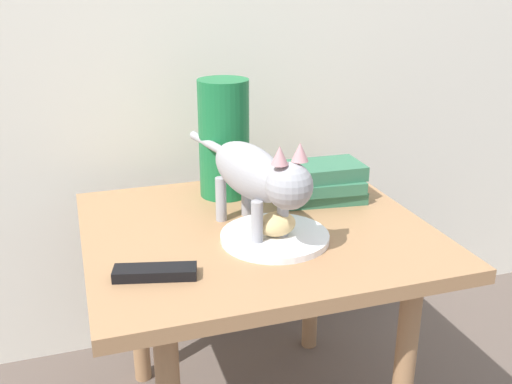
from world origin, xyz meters
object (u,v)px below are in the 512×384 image
object	(u,v)px
bread_roll	(277,224)
green_vase	(224,139)
side_table	(256,255)
book_stack	(320,182)
cat	(256,175)
plate	(275,237)
tv_remote	(155,272)

from	to	relation	value
bread_roll	green_vase	xyz separation A→B (m)	(-0.03, 0.30, 0.10)
side_table	book_stack	world-z (taller)	book_stack
cat	plate	bearing A→B (deg)	-53.31
side_table	book_stack	distance (m)	0.25
book_stack	side_table	bearing A→B (deg)	-152.24
green_vase	tv_remote	distance (m)	0.46
cat	book_stack	xyz separation A→B (m)	(0.21, 0.14, -0.09)
side_table	bread_roll	xyz separation A→B (m)	(0.02, -0.08, 0.11)
plate	green_vase	world-z (taller)	green_vase
cat	tv_remote	xyz separation A→B (m)	(-0.23, -0.12, -0.12)
tv_remote	green_vase	bearing A→B (deg)	72.10
cat	green_vase	world-z (taller)	green_vase
cat	side_table	bearing A→B (deg)	73.39
green_vase	side_table	bearing A→B (deg)	-86.74
tv_remote	plate	bearing A→B (deg)	31.56
bread_roll	book_stack	world-z (taller)	book_stack
side_table	cat	size ratio (longest dim) A/B	1.55
green_vase	cat	bearing A→B (deg)	-89.98
book_stack	tv_remote	world-z (taller)	book_stack
plate	green_vase	bearing A→B (deg)	95.48
cat	tv_remote	distance (m)	0.29
plate	cat	size ratio (longest dim) A/B	0.48
cat	tv_remote	world-z (taller)	cat
cat	bread_roll	bearing A→B (deg)	-57.05
plate	green_vase	size ratio (longest dim) A/B	0.79
side_table	plate	size ratio (longest dim) A/B	3.26
side_table	green_vase	world-z (taller)	green_vase
cat	book_stack	bearing A→B (deg)	34.65
side_table	plate	distance (m)	0.11
plate	bread_roll	distance (m)	0.03
book_stack	bread_roll	bearing A→B (deg)	-133.46
side_table	book_stack	xyz separation A→B (m)	(0.19, 0.10, 0.12)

